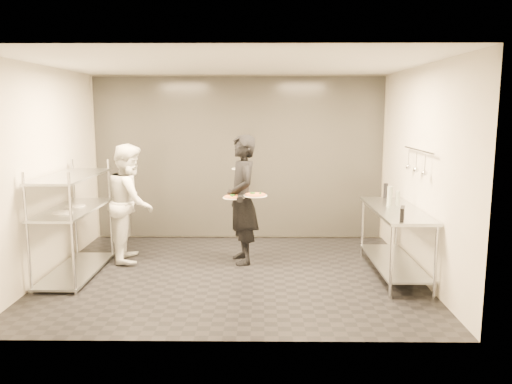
{
  "coord_description": "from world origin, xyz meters",
  "views": [
    {
      "loc": [
        0.38,
        -6.54,
        2.22
      ],
      "look_at": [
        0.31,
        0.24,
        1.1
      ],
      "focal_mm": 35.0,
      "sensor_mm": 36.0,
      "label": 1
    }
  ],
  "objects_px": {
    "prep_counter": "(395,230)",
    "salad_plate": "(241,167)",
    "pizza_plate_near": "(234,197)",
    "waiter": "(242,200)",
    "pizza_plate_far": "(255,195)",
    "pass_rack": "(73,219)",
    "bottle_dark": "(386,191)",
    "chef": "(131,202)",
    "bottle_clear": "(398,198)",
    "bottle_green": "(390,196)",
    "pos_monitor": "(402,214)"
  },
  "relations": [
    {
      "from": "bottle_dark",
      "to": "bottle_green",
      "type": "bearing_deg",
      "value": -98.52
    },
    {
      "from": "pass_rack",
      "to": "prep_counter",
      "type": "bearing_deg",
      "value": 0.03
    },
    {
      "from": "pass_rack",
      "to": "pizza_plate_far",
      "type": "xyz_separation_m",
      "value": [
        2.45,
        0.38,
        0.27
      ]
    },
    {
      "from": "pass_rack",
      "to": "bottle_green",
      "type": "xyz_separation_m",
      "value": [
        4.3,
        0.22,
        0.28
      ]
    },
    {
      "from": "waiter",
      "to": "pos_monitor",
      "type": "relative_size",
      "value": 8.32
    },
    {
      "from": "pizza_plate_far",
      "to": "pos_monitor",
      "type": "relative_size",
      "value": 1.48
    },
    {
      "from": "bottle_green",
      "to": "pizza_plate_near",
      "type": "bearing_deg",
      "value": 175.69
    },
    {
      "from": "salad_plate",
      "to": "pass_rack",
      "type": "bearing_deg",
      "value": -159.0
    },
    {
      "from": "pizza_plate_far",
      "to": "salad_plate",
      "type": "relative_size",
      "value": 1.21
    },
    {
      "from": "pass_rack",
      "to": "pizza_plate_near",
      "type": "bearing_deg",
      "value": 10.22
    },
    {
      "from": "chef",
      "to": "pos_monitor",
      "type": "height_order",
      "value": "chef"
    },
    {
      "from": "waiter",
      "to": "pizza_plate_near",
      "type": "distance_m",
      "value": 0.22
    },
    {
      "from": "pizza_plate_near",
      "to": "pizza_plate_far",
      "type": "height_order",
      "value": "pizza_plate_far"
    },
    {
      "from": "pizza_plate_far",
      "to": "bottle_dark",
      "type": "height_order",
      "value": "bottle_dark"
    },
    {
      "from": "salad_plate",
      "to": "pizza_plate_near",
      "type": "bearing_deg",
      "value": -100.14
    },
    {
      "from": "waiter",
      "to": "salad_plate",
      "type": "bearing_deg",
      "value": 170.72
    },
    {
      "from": "pizza_plate_near",
      "to": "pizza_plate_far",
      "type": "distance_m",
      "value": 0.31
    },
    {
      "from": "pizza_plate_near",
      "to": "bottle_dark",
      "type": "height_order",
      "value": "bottle_dark"
    },
    {
      "from": "pizza_plate_far",
      "to": "prep_counter",
      "type": "bearing_deg",
      "value": -11.37
    },
    {
      "from": "prep_counter",
      "to": "pizza_plate_near",
      "type": "distance_m",
      "value": 2.25
    },
    {
      "from": "pizza_plate_far",
      "to": "salad_plate",
      "type": "height_order",
      "value": "salad_plate"
    },
    {
      "from": "bottle_clear",
      "to": "bottle_dark",
      "type": "distance_m",
      "value": 0.59
    },
    {
      "from": "chef",
      "to": "bottle_dark",
      "type": "xyz_separation_m",
      "value": [
        3.78,
        0.11,
        0.16
      ]
    },
    {
      "from": "pizza_plate_near",
      "to": "prep_counter",
      "type": "bearing_deg",
      "value": -9.96
    },
    {
      "from": "pos_monitor",
      "to": "salad_plate",
      "type": "bearing_deg",
      "value": 159.64
    },
    {
      "from": "pizza_plate_near",
      "to": "bottle_dark",
      "type": "xyz_separation_m",
      "value": [
        2.24,
        0.42,
        0.03
      ]
    },
    {
      "from": "prep_counter",
      "to": "pizza_plate_far",
      "type": "height_order",
      "value": "pizza_plate_far"
    },
    {
      "from": "salad_plate",
      "to": "bottle_dark",
      "type": "relative_size",
      "value": 1.25
    },
    {
      "from": "bottle_clear",
      "to": "bottle_green",
      "type": "bearing_deg",
      "value": 173.64
    },
    {
      "from": "salad_plate",
      "to": "bottle_clear",
      "type": "height_order",
      "value": "salad_plate"
    },
    {
      "from": "prep_counter",
      "to": "bottle_dark",
      "type": "relative_size",
      "value": 8.16
    },
    {
      "from": "pizza_plate_far",
      "to": "pos_monitor",
      "type": "height_order",
      "value": "pos_monitor"
    },
    {
      "from": "pass_rack",
      "to": "bottle_clear",
      "type": "height_order",
      "value": "pass_rack"
    },
    {
      "from": "chef",
      "to": "bottle_dark",
      "type": "height_order",
      "value": "chef"
    },
    {
      "from": "chef",
      "to": "pizza_plate_near",
      "type": "xyz_separation_m",
      "value": [
        1.54,
        -0.3,
        0.14
      ]
    },
    {
      "from": "pos_monitor",
      "to": "bottle_green",
      "type": "bearing_deg",
      "value": 102.76
    },
    {
      "from": "pos_monitor",
      "to": "pass_rack",
      "type": "bearing_deg",
      "value": -171.61
    },
    {
      "from": "waiter",
      "to": "chef",
      "type": "xyz_separation_m",
      "value": [
        -1.66,
        0.12,
        -0.07
      ]
    },
    {
      "from": "salad_plate",
      "to": "pos_monitor",
      "type": "relative_size",
      "value": 1.23
    },
    {
      "from": "prep_counter",
      "to": "salad_plate",
      "type": "bearing_deg",
      "value": 157.93
    },
    {
      "from": "chef",
      "to": "waiter",
      "type": "bearing_deg",
      "value": -103.0
    },
    {
      "from": "pizza_plate_near",
      "to": "bottle_dark",
      "type": "bearing_deg",
      "value": 10.52
    },
    {
      "from": "pass_rack",
      "to": "pos_monitor",
      "type": "distance_m",
      "value": 4.28
    },
    {
      "from": "waiter",
      "to": "pizza_plate_far",
      "type": "xyz_separation_m",
      "value": [
        0.19,
        -0.18,
        0.1
      ]
    },
    {
      "from": "pass_rack",
      "to": "pizza_plate_far",
      "type": "height_order",
      "value": "pass_rack"
    },
    {
      "from": "prep_counter",
      "to": "pizza_plate_far",
      "type": "xyz_separation_m",
      "value": [
        -1.88,
        0.38,
        0.41
      ]
    },
    {
      "from": "prep_counter",
      "to": "bottle_dark",
      "type": "height_order",
      "value": "bottle_dark"
    },
    {
      "from": "prep_counter",
      "to": "salad_plate",
      "type": "height_order",
      "value": "salad_plate"
    },
    {
      "from": "pizza_plate_near",
      "to": "waiter",
      "type": "bearing_deg",
      "value": 57.32
    },
    {
      "from": "bottle_dark",
      "to": "bottle_clear",
      "type": "bearing_deg",
      "value": -88.1
    }
  ]
}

